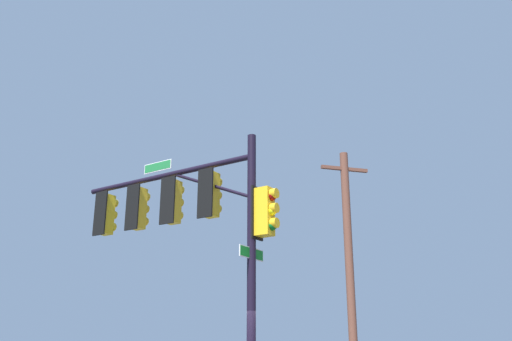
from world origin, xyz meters
TOP-DOWN VIEW (x-y plane):
  - signal_pole_assembly at (1.84, 0.33)m, footprint 6.03×1.62m
  - utility_pole at (2.47, -7.36)m, footprint 1.01×1.61m

SIDE VIEW (x-z plane):
  - utility_pole at x=2.47m, z-range 0.13..8.86m
  - signal_pole_assembly at x=1.84m, z-range 1.52..8.11m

